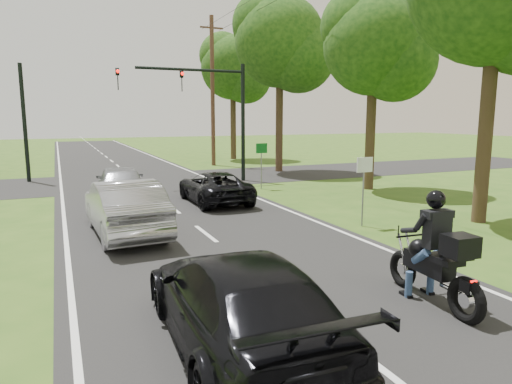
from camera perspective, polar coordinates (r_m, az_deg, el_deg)
ground at (r=9.65m, az=0.94°, el=-10.77°), size 140.00×140.00×0.00m
road at (r=18.92m, az=-11.72°, el=-0.94°), size 8.00×100.00×0.01m
cross_road at (r=24.75m, az=-14.61°, el=1.35°), size 60.00×7.00×0.01m
motorcycle_rider at (r=8.74m, az=21.61°, el=-7.92°), size 0.70×2.43×2.09m
dark_suv at (r=17.91m, az=-5.24°, el=0.64°), size 2.03×4.38×1.22m
silver_sedan at (r=13.41m, az=-16.10°, el=-1.86°), size 1.89×4.84×1.57m
silver_suv at (r=18.47m, az=-16.55°, el=1.02°), size 2.14×4.56×1.51m
dark_car_behind at (r=6.68m, az=-2.16°, el=-13.50°), size 2.19×4.98×1.42m
traffic_signal at (r=23.36m, az=-5.97°, el=11.30°), size 6.38×0.44×6.00m
signal_pole_far at (r=26.28m, az=-26.96°, el=7.65°), size 0.20×0.20×6.00m
utility_pole_far at (r=31.89m, az=-5.45°, el=12.47°), size 1.60×0.28×10.00m
sign_white at (r=14.16m, az=13.37°, el=2.11°), size 0.55×0.07×2.12m
sign_green at (r=21.15m, az=0.70°, el=4.68°), size 0.55×0.07×2.12m
tree_row_c at (r=21.94m, az=15.38°, el=16.66°), size 4.80×4.65×8.76m
tree_row_d at (r=28.41m, az=3.81°, el=17.64°), size 5.76×5.58×10.45m
tree_row_e at (r=36.67m, az=-2.37°, el=14.83°), size 5.28×5.12×9.61m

